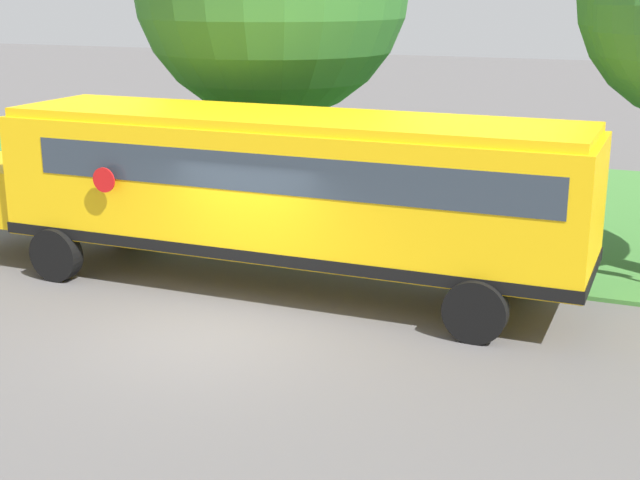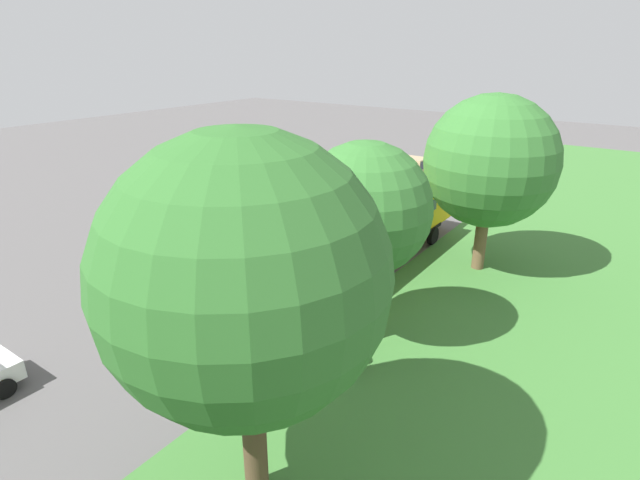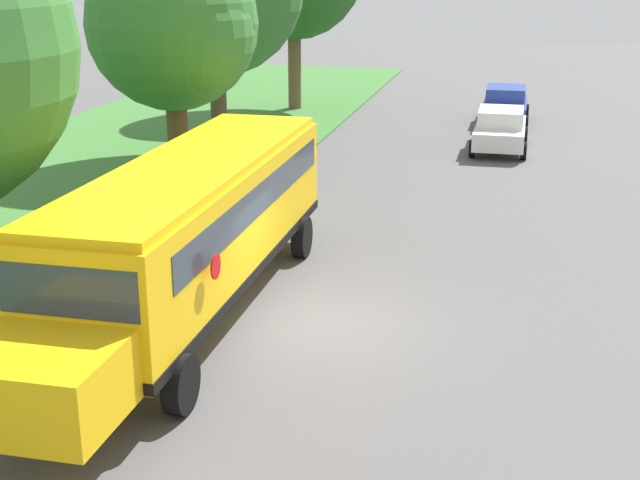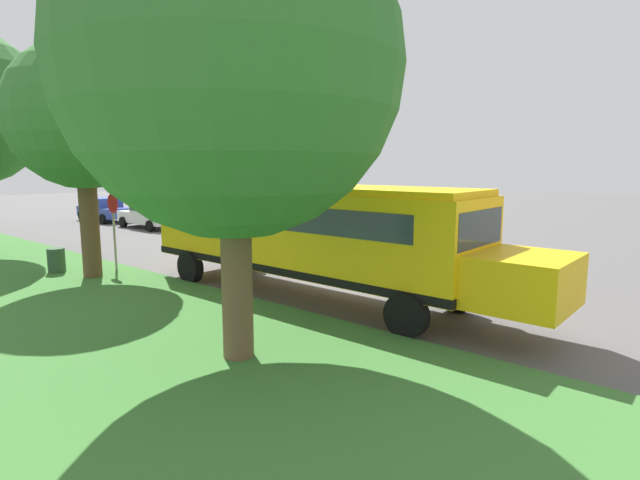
% 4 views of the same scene
% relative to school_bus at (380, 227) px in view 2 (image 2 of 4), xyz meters
% --- Properties ---
extents(ground_plane, '(120.00, 120.00, 0.00)m').
position_rel_school_bus_xyz_m(ground_plane, '(2.63, 0.07, -1.92)').
color(ground_plane, '#565454').
extents(grass_verge, '(12.00, 80.00, 0.08)m').
position_rel_school_bus_xyz_m(grass_verge, '(-7.37, 0.07, -1.88)').
color(grass_verge, '#3D7533').
rests_on(grass_verge, ground).
extents(school_bus, '(2.85, 12.42, 3.16)m').
position_rel_school_bus_xyz_m(school_bus, '(0.00, 0.00, 0.00)').
color(school_bus, yellow).
rests_on(school_bus, ground).
extents(pickup_truck, '(2.28, 5.40, 2.10)m').
position_rel_school_bus_xyz_m(pickup_truck, '(5.33, -14.53, -0.85)').
color(pickup_truck, tan).
rests_on(pickup_truck, ground).
extents(oak_tree_beside_bus, '(6.11, 6.11, 8.48)m').
position_rel_school_bus_xyz_m(oak_tree_beside_bus, '(-4.50, -2.04, 3.55)').
color(oak_tree_beside_bus, brown).
rests_on(oak_tree_beside_bus, ground).
extents(oak_tree_roadside_mid, '(4.63, 4.60, 7.55)m').
position_rel_school_bus_xyz_m(oak_tree_roadside_mid, '(-2.83, 6.79, 3.22)').
color(oak_tree_roadside_mid, brown).
rests_on(oak_tree_roadside_mid, ground).
extents(oak_tree_far_end, '(6.18, 6.18, 9.04)m').
position_rel_school_bus_xyz_m(oak_tree_far_end, '(-4.53, 14.24, 4.12)').
color(oak_tree_far_end, '#4C3826').
rests_on(oak_tree_far_end, ground).
extents(stop_sign, '(0.08, 0.68, 2.74)m').
position_rel_school_bus_xyz_m(stop_sign, '(-1.97, 7.33, -0.19)').
color(stop_sign, gray).
rests_on(stop_sign, ground).
extents(trash_bin, '(0.56, 0.56, 0.90)m').
position_rel_school_bus_xyz_m(trash_bin, '(-3.49, 8.49, -1.47)').
color(trash_bin, '#2D4C33').
rests_on(trash_bin, ground).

